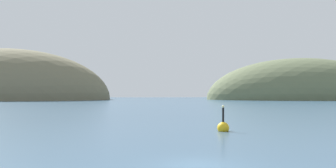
# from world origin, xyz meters

# --- Properties ---
(ground_plane) EXTENTS (360.00, 360.00, 0.00)m
(ground_plane) POSITION_xyz_m (0.00, 0.00, 0.00)
(ground_plane) COLOR #385670
(headland_left) EXTENTS (78.89, 44.00, 38.78)m
(headland_left) POSITION_xyz_m (-55.00, 135.00, 0.00)
(headland_left) COLOR #6B664C
(headland_left) RESTS_ON ground_plane
(headland_right) EXTENTS (76.26, 44.00, 32.54)m
(headland_right) POSITION_xyz_m (60.00, 135.00, 0.00)
(headland_right) COLOR #5B6647
(headland_right) RESTS_ON ground_plane
(channel_buoy) EXTENTS (1.10, 1.10, 2.64)m
(channel_buoy) POSITION_xyz_m (4.54, 16.26, 0.37)
(channel_buoy) COLOR gold
(channel_buoy) RESTS_ON ground_plane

